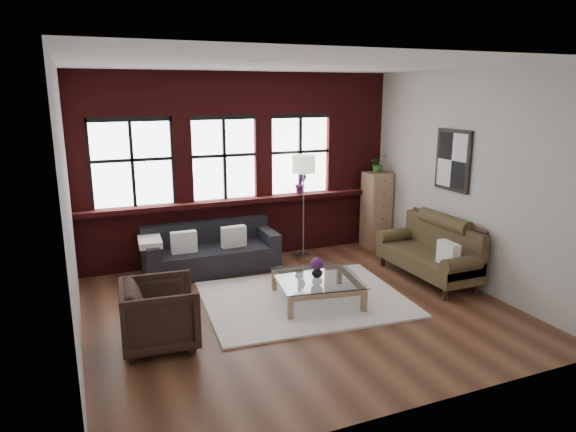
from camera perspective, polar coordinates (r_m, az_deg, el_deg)
name	(u,v)px	position (r m, az deg, el deg)	size (l,w,h in m)	color
floor	(298,308)	(7.12, 1.14, -10.18)	(5.50, 5.50, 0.00)	#502D1D
ceiling	(299,64)	(6.51, 1.28, 16.51)	(5.50, 5.50, 0.00)	white
wall_back	(240,167)	(8.94, -5.33, 5.42)	(5.50, 5.50, 0.00)	beige
wall_front	(417,245)	(4.53, 14.16, -3.18)	(5.50, 5.50, 0.00)	beige
wall_left	(69,212)	(6.08, -23.20, 0.42)	(5.00, 5.00, 0.00)	beige
wall_right	(467,179)	(8.13, 19.27, 3.87)	(5.00, 5.00, 0.00)	beige
brick_backwall	(241,168)	(8.88, -5.21, 5.37)	(5.50, 0.12, 3.20)	#4E1213
sill_ledge	(244,201)	(8.90, -4.96, 1.72)	(5.50, 0.30, 0.08)	#4E1213
window_left	(132,165)	(8.51, -16.93, 5.48)	(1.38, 0.10, 1.50)	black
window_mid	(224,160)	(8.79, -7.13, 6.21)	(1.38, 0.10, 1.50)	black
window_right	(300,156)	(9.26, 1.29, 6.70)	(1.38, 0.10, 1.50)	black
wall_poster	(453,160)	(8.30, 17.87, 5.91)	(0.05, 0.74, 0.94)	black
shag_rug	(304,299)	(7.37, 1.80, -9.19)	(2.77, 2.18, 0.03)	silver
dark_sofa	(211,249)	(8.46, -8.53, -3.60)	(2.14, 0.87, 0.77)	black
pillow_a	(184,242)	(8.21, -11.49, -2.86)	(0.40, 0.14, 0.34)	white
pillow_b	(234,237)	(8.40, -6.05, -2.29)	(0.40, 0.14, 0.34)	white
vintage_settee	(428,249)	(8.27, 15.26, -3.59)	(0.82, 1.84, 0.98)	#44371F
pillow_settee	(448,254)	(7.77, 17.38, -4.01)	(0.14, 0.38, 0.34)	white
armchair	(160,314)	(6.17, -14.03, -10.54)	(0.83, 0.86, 0.78)	black
coffee_table	(317,290)	(7.25, 3.22, -8.19)	(1.13, 1.13, 0.38)	#9F7656
vase	(317,272)	(7.16, 3.25, -6.19)	(0.16, 0.16, 0.16)	#B2B2B2
flowers	(317,264)	(7.12, 3.26, -5.30)	(0.18, 0.18, 0.18)	#551F5A
drawer_chest	(376,210)	(9.75, 9.77, 0.65)	(0.44, 0.44, 1.42)	#9F7656
potted_plant_top	(378,163)	(9.59, 9.98, 5.77)	(0.30, 0.26, 0.34)	#2D5923
floor_lamp	(303,202)	(9.00, 1.72, 1.51)	(0.40, 0.40, 1.96)	#A5A5A8
sill_plant	(301,184)	(9.20, 1.44, 3.61)	(0.21, 0.17, 0.37)	#551F5A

